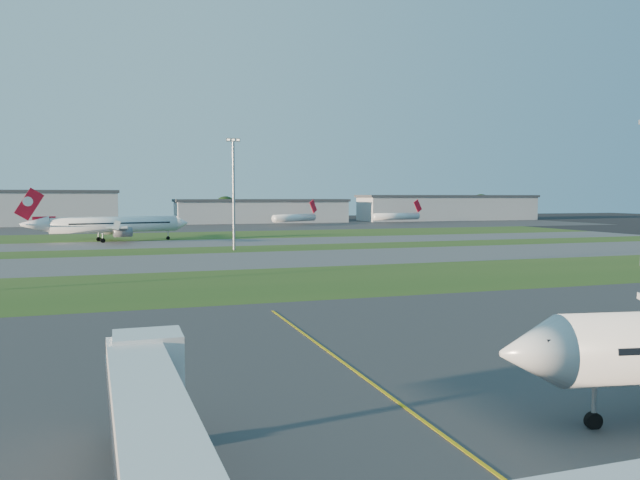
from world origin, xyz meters
name	(u,v)px	position (x,y,z in m)	size (l,w,h in m)	color
ground	(310,403)	(0.00, 0.00, 0.00)	(700.00, 700.00, 0.00)	black
apron_near	(310,403)	(0.00, 0.00, 0.01)	(300.00, 70.00, 0.01)	#333335
grass_strip_a	(200,286)	(0.00, 52.00, 0.01)	(300.00, 34.00, 0.01)	#294F1A
taxiway_a	(178,262)	(0.00, 85.00, 0.01)	(300.00, 32.00, 0.01)	#515154
grass_strip_b	(167,251)	(0.00, 110.00, 0.01)	(300.00, 18.00, 0.01)	#294F1A
taxiway_b	(161,244)	(0.00, 132.00, 0.01)	(300.00, 26.00, 0.01)	#515154
grass_strip_c	(153,236)	(0.00, 165.00, 0.01)	(300.00, 40.00, 0.01)	#294F1A
apron_far	(145,227)	(0.00, 225.00, 0.01)	(400.00, 80.00, 0.01)	#333335
yellow_line	(387,395)	(5.00, 0.00, 0.00)	(0.25, 60.00, 0.02)	gold
jet_bridge	(157,463)	(-9.81, -15.24, 4.01)	(4.20, 26.90, 6.20)	silver
airliner_taxiing	(114,225)	(-11.57, 145.49, 4.61)	(41.60, 34.94, 13.12)	white
mini_jet_near	(295,218)	(62.54, 224.04, 3.28)	(24.68, 17.43, 9.48)	white
mini_jet_far	(397,216)	(112.91, 228.48, 3.28)	(28.14, 9.50, 9.48)	white
light_mast_centre	(234,186)	(15.00, 108.00, 14.81)	(3.20, 0.70, 25.80)	gray
hangar_west	(32,208)	(-45.00, 255.00, 7.64)	(71.40, 23.00, 15.20)	#9C9EA3
hangar_east	(262,211)	(55.00, 255.00, 5.64)	(81.60, 23.00, 11.20)	#9C9EA3
hangar_far_east	(448,208)	(155.00, 255.00, 6.64)	(96.90, 23.00, 13.20)	#9C9EA3
tree_mid_west	(95,211)	(-20.00, 266.00, 5.84)	(9.90, 9.90, 10.80)	black
tree_mid_east	(225,208)	(40.00, 269.00, 6.81)	(11.55, 11.55, 12.60)	black
tree_east	(369,209)	(115.00, 267.00, 6.16)	(10.45, 10.45, 11.40)	black
tree_far_east	(481,205)	(185.00, 271.00, 7.46)	(12.65, 12.65, 13.80)	black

